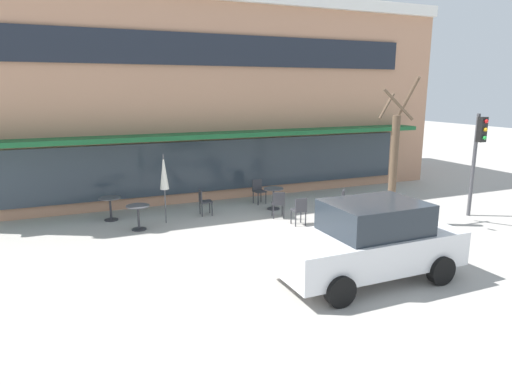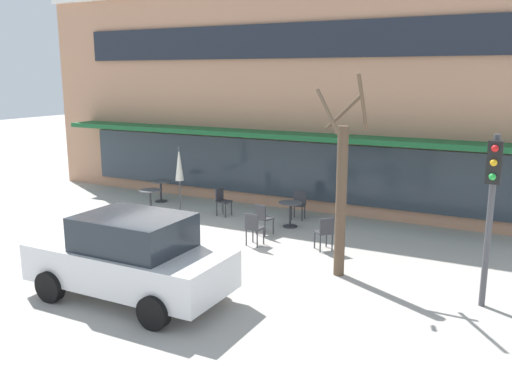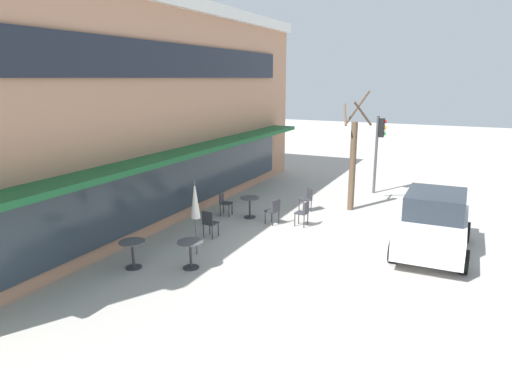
% 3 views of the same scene
% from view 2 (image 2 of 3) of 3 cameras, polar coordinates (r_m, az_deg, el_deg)
% --- Properties ---
extents(ground_plane, '(80.00, 80.00, 0.00)m').
position_cam_2_polar(ground_plane, '(13.71, -8.38, -6.92)').
color(ground_plane, '#ADA8A0').
extents(building_facade, '(19.97, 9.10, 7.68)m').
position_cam_2_polar(building_facade, '(21.79, 7.17, 10.53)').
color(building_facade, tan).
rests_on(building_facade, ground).
extents(cafe_table_near_wall, '(0.70, 0.70, 0.76)m').
position_cam_2_polar(cafe_table_near_wall, '(16.17, 3.62, -1.92)').
color(cafe_table_near_wall, '#333338').
rests_on(cafe_table_near_wall, ground).
extents(cafe_table_streetside, '(0.70, 0.70, 0.76)m').
position_cam_2_polar(cafe_table_streetside, '(18.16, -11.06, -0.54)').
color(cafe_table_streetside, '#333338').
rests_on(cafe_table_streetside, ground).
extents(cafe_table_by_tree, '(0.70, 0.70, 0.76)m').
position_cam_2_polar(cafe_table_by_tree, '(19.63, -10.00, 0.46)').
color(cafe_table_by_tree, '#333338').
rests_on(cafe_table_by_tree, ground).
extents(patio_umbrella_green_folded, '(0.28, 0.28, 2.20)m').
position_cam_2_polar(patio_umbrella_green_folded, '(17.71, -8.09, 2.91)').
color(patio_umbrella_green_folded, '#4C4C51').
rests_on(patio_umbrella_green_folded, ground).
extents(cafe_chair_0, '(0.45, 0.45, 0.89)m').
position_cam_2_polar(cafe_chair_0, '(17.10, 4.54, -1.11)').
color(cafe_chair_0, '#333338').
rests_on(cafe_chair_0, ground).
extents(cafe_chair_1, '(0.43, 0.43, 0.89)m').
position_cam_2_polar(cafe_chair_1, '(17.49, -3.59, -0.80)').
color(cafe_chair_1, '#333338').
rests_on(cafe_chair_1, ground).
extents(cafe_chair_2, '(0.57, 0.57, 0.89)m').
position_cam_2_polar(cafe_chair_2, '(14.11, 7.27, -4.10)').
color(cafe_chair_2, '#333338').
rests_on(cafe_chair_2, ground).
extents(cafe_chair_3, '(0.50, 0.50, 0.89)m').
position_cam_2_polar(cafe_chair_3, '(15.35, 0.74, -2.64)').
color(cafe_chair_3, '#333338').
rests_on(cafe_chair_3, ground).
extents(cafe_chair_4, '(0.42, 0.42, 0.89)m').
position_cam_2_polar(cafe_chair_4, '(14.39, -0.26, -3.67)').
color(cafe_chair_4, '#333338').
rests_on(cafe_chair_4, ground).
extents(parked_sedan, '(4.21, 2.03, 1.76)m').
position_cam_2_polar(parked_sedan, '(11.27, -13.06, -6.68)').
color(parked_sedan, silver).
rests_on(parked_sedan, ground).
extents(street_tree, '(1.08, 1.15, 4.53)m').
position_cam_2_polar(street_tree, '(12.12, 8.99, -0.07)').
color(street_tree, brown).
rests_on(street_tree, ground).
extents(traffic_light_pole, '(0.26, 0.44, 3.40)m').
position_cam_2_polar(traffic_light_pole, '(11.08, 23.56, -0.13)').
color(traffic_light_pole, '#47474C').
rests_on(traffic_light_pole, ground).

